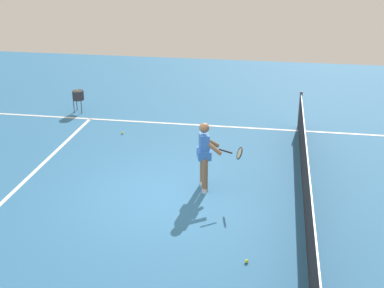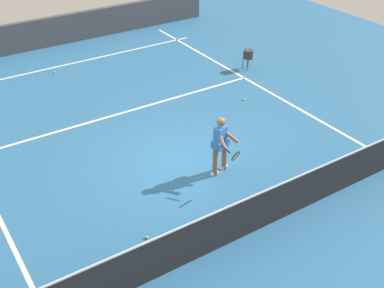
{
  "view_description": "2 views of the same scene",
  "coord_description": "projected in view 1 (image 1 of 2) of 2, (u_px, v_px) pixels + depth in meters",
  "views": [
    {
      "loc": [
        9.7,
        2.34,
        5.3
      ],
      "look_at": [
        -0.39,
        0.65,
        1.12
      ],
      "focal_mm": 48.24,
      "sensor_mm": 36.0,
      "label": 1
    },
    {
      "loc": [
        5.52,
        8.97,
        7.17
      ],
      "look_at": [
        0.09,
        0.61,
        0.9
      ],
      "focal_mm": 45.76,
      "sensor_mm": 36.0,
      "label": 2
    }
  ],
  "objects": [
    {
      "name": "service_line_marking",
      "position": [
        20.0,
        185.0,
        11.71
      ],
      "size": [
        9.18,
        0.1,
        0.01
      ],
      "primitive_type": "cube",
      "color": "white",
      "rests_on": "ground"
    },
    {
      "name": "sideline_left_marking",
      "position": [
        194.0,
        125.0,
        15.41
      ],
      "size": [
        0.1,
        18.51,
        0.01
      ],
      "primitive_type": "cube",
      "color": "white",
      "rests_on": "ground"
    },
    {
      "name": "tennis_player",
      "position": [
        205.0,
        153.0,
        11.26
      ],
      "size": [
        0.66,
        1.07,
        1.55
      ],
      "color": "#8C6647",
      "rests_on": "ground"
    },
    {
      "name": "ground_plane",
      "position": [
        160.0,
        196.0,
        11.22
      ],
      "size": [
        26.66,
        26.66,
        0.0
      ],
      "primitive_type": "plane",
      "color": "teal"
    },
    {
      "name": "ball_hopper",
      "position": [
        78.0,
        95.0,
        16.34
      ],
      "size": [
        0.36,
        0.36,
        0.74
      ],
      "color": "#333338",
      "rests_on": "ground"
    },
    {
      "name": "tennis_ball_far",
      "position": [
        123.0,
        133.0,
        14.7
      ],
      "size": [
        0.07,
        0.07,
        0.07
      ],
      "primitive_type": "sphere",
      "color": "#D1E533",
      "rests_on": "ground"
    },
    {
      "name": "court_net",
      "position": [
        306.0,
        186.0,
        10.55
      ],
      "size": [
        9.86,
        0.08,
        1.1
      ],
      "color": "#4C4C51",
      "rests_on": "ground"
    },
    {
      "name": "tennis_ball_mid",
      "position": [
        247.0,
        261.0,
        8.94
      ],
      "size": [
        0.07,
        0.07,
        0.07
      ],
      "primitive_type": "sphere",
      "color": "#D1E533",
      "rests_on": "ground"
    }
  ]
}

